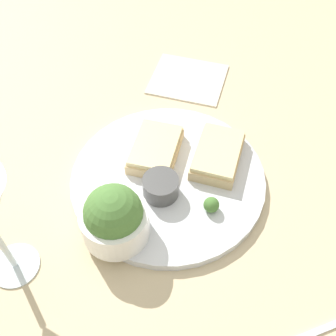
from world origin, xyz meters
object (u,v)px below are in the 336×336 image
salad_bowl (114,218)px  napkin (188,78)px  cheese_toast_near (155,149)px  cheese_toast_far (218,155)px  sauce_ramekin (161,186)px

salad_bowl → napkin: size_ratio=0.55×
salad_bowl → napkin: bearing=-22.7°
salad_bowl → cheese_toast_near: size_ratio=0.79×
cheese_toast_far → napkin: (0.21, 0.02, -0.02)m
cheese_toast_near → napkin: size_ratio=0.69×
salad_bowl → cheese_toast_near: bearing=-25.1°
napkin → cheese_toast_far: bearing=-174.1°
cheese_toast_far → napkin: size_ratio=0.72×
cheese_toast_near → cheese_toast_far: size_ratio=0.96×
salad_bowl → cheese_toast_near: (0.13, -0.06, -0.02)m
sauce_ramekin → cheese_toast_near: bearing=2.2°
sauce_ramekin → napkin: (0.26, -0.07, -0.03)m
sauce_ramekin → napkin: size_ratio=0.31×
cheese_toast_near → napkin: (0.19, -0.07, -0.02)m
salad_bowl → cheese_toast_near: 0.15m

